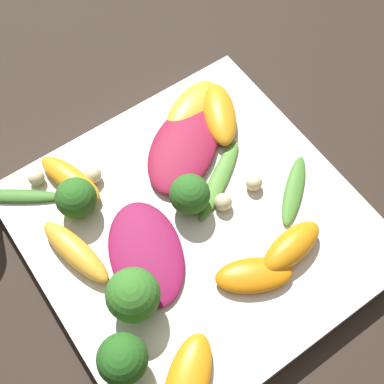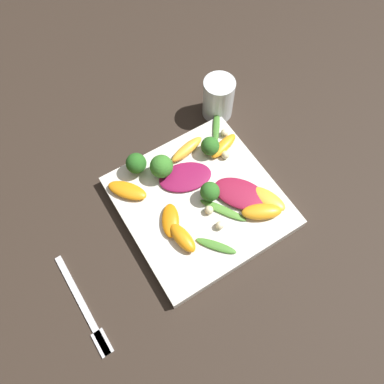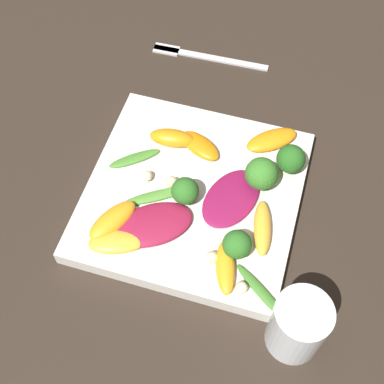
{
  "view_description": "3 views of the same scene",
  "coord_description": "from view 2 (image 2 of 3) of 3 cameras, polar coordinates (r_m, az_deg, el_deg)",
  "views": [
    {
      "loc": [
        -0.12,
        -0.16,
        0.46
      ],
      "look_at": [
        0.01,
        0.02,
        0.05
      ],
      "focal_mm": 50.0,
      "sensor_mm": 36.0,
      "label": 1
    },
    {
      "loc": [
        0.24,
        -0.17,
        0.65
      ],
      "look_at": [
        -0.01,
        -0.01,
        0.04
      ],
      "focal_mm": 35.0,
      "sensor_mm": 36.0,
      "label": 2
    },
    {
      "loc": [
        -0.11,
        0.37,
        0.63
      ],
      "look_at": [
        -0.0,
        0.01,
        0.03
      ],
      "focal_mm": 50.0,
      "sensor_mm": 36.0,
      "label": 3
    }
  ],
  "objects": [
    {
      "name": "orange_segment_6",
      "position": [
        0.7,
        -9.84,
        0.24
      ],
      "size": [
        0.08,
        0.07,
        0.02
      ],
      "color": "orange",
      "rests_on": "plate"
    },
    {
      "name": "orange_segment_5",
      "position": [
        0.74,
        -0.78,
        6.54
      ],
      "size": [
        0.04,
        0.08,
        0.02
      ],
      "color": "#FCAD33",
      "rests_on": "plate"
    },
    {
      "name": "macadamia_nut_0",
      "position": [
        0.67,
        4.32,
        -5.04
      ],
      "size": [
        0.02,
        0.02,
        0.02
      ],
      "color": "beige",
      "rests_on": "plate"
    },
    {
      "name": "orange_segment_0",
      "position": [
        0.67,
        -3.3,
        -4.34
      ],
      "size": [
        0.07,
        0.06,
        0.01
      ],
      "color": "orange",
      "rests_on": "plate"
    },
    {
      "name": "macadamia_nut_3",
      "position": [
        0.74,
        5.1,
        5.66
      ],
      "size": [
        0.02,
        0.02,
        0.02
      ],
      "color": "beige",
      "rests_on": "plate"
    },
    {
      "name": "orange_segment_2",
      "position": [
        0.75,
        4.83,
        7.03
      ],
      "size": [
        0.04,
        0.07,
        0.02
      ],
      "color": "orange",
      "rests_on": "plate"
    },
    {
      "name": "broccoli_floret_3",
      "position": [
        0.73,
        2.77,
        6.98
      ],
      "size": [
        0.04,
        0.04,
        0.04
      ],
      "color": "#84AD5B",
      "rests_on": "plate"
    },
    {
      "name": "ground_plane",
      "position": [
        0.72,
        1.19,
        -1.9
      ],
      "size": [
        2.4,
        2.4,
        0.0
      ],
      "primitive_type": "plane",
      "color": "#2D231C"
    },
    {
      "name": "arugula_sprig_0",
      "position": [
        0.66,
        3.68,
        -8.19
      ],
      "size": [
        0.07,
        0.06,
        0.01
      ],
      "color": "#47842D",
      "rests_on": "plate"
    },
    {
      "name": "drinking_glass",
      "position": [
        0.8,
        4.02,
        14.07
      ],
      "size": [
        0.06,
        0.06,
        0.09
      ],
      "color": "white",
      "rests_on": "ground_plane"
    },
    {
      "name": "radicchio_leaf_1",
      "position": [
        0.7,
        7.41,
        -0.27
      ],
      "size": [
        0.12,
        0.11,
        0.01
      ],
      "color": "maroon",
      "rests_on": "plate"
    },
    {
      "name": "orange_segment_1",
      "position": [
        0.69,
        10.56,
        -2.96
      ],
      "size": [
        0.06,
        0.08,
        0.02
      ],
      "color": "orange",
      "rests_on": "plate"
    },
    {
      "name": "broccoli_floret_2",
      "position": [
        0.68,
        2.75,
        0.04
      ],
      "size": [
        0.04,
        0.04,
        0.04
      ],
      "color": "#84AD5B",
      "rests_on": "plate"
    },
    {
      "name": "plate",
      "position": [
        0.71,
        1.21,
        -1.51
      ],
      "size": [
        0.28,
        0.28,
        0.02
      ],
      "color": "silver",
      "rests_on": "ground_plane"
    },
    {
      "name": "radicchio_leaf_0",
      "position": [
        0.71,
        -0.93,
        2.37
      ],
      "size": [
        0.09,
        0.12,
        0.01
      ],
      "color": "maroon",
      "rests_on": "plate"
    },
    {
      "name": "arugula_sprig_1",
      "position": [
        0.69,
        4.76,
        -2.79
      ],
      "size": [
        0.09,
        0.06,
        0.01
      ],
      "color": "#518E33",
      "rests_on": "plate"
    },
    {
      "name": "macadamia_nut_1",
      "position": [
        0.76,
        4.97,
        8.97
      ],
      "size": [
        0.02,
        0.02,
        0.02
      ],
      "color": "beige",
      "rests_on": "plate"
    },
    {
      "name": "broccoli_floret_1",
      "position": [
        0.71,
        -8.5,
        4.33
      ],
      "size": [
        0.04,
        0.04,
        0.05
      ],
      "color": "#7A9E51",
      "rests_on": "plate"
    },
    {
      "name": "orange_segment_4",
      "position": [
        0.66,
        -1.44,
        -7.01
      ],
      "size": [
        0.07,
        0.03,
        0.02
      ],
      "color": "orange",
      "rests_on": "plate"
    },
    {
      "name": "orange_segment_3",
      "position": [
        0.7,
        11.43,
        -1.02
      ],
      "size": [
        0.08,
        0.06,
        0.01
      ],
      "color": "#FCAD33",
      "rests_on": "plate"
    },
    {
      "name": "macadamia_nut_2",
      "position": [
        0.68,
        2.78,
        -2.64
      ],
      "size": [
        0.02,
        0.02,
        0.02
      ],
      "color": "beige",
      "rests_on": "plate"
    },
    {
      "name": "arugula_sprig_2",
      "position": [
        0.78,
        3.72,
        9.94
      ],
      "size": [
        0.08,
        0.06,
        0.01
      ],
      "color": "#3D7528",
      "rests_on": "plate"
    },
    {
      "name": "broccoli_floret_0",
      "position": [
        0.7,
        -4.68,
        3.89
      ],
      "size": [
        0.04,
        0.04,
        0.05
      ],
      "color": "#7A9E51",
      "rests_on": "plate"
    },
    {
      "name": "fork",
      "position": [
        0.68,
        -15.65,
        -17.53
      ],
      "size": [
        0.19,
        0.02,
        0.01
      ],
      "color": "silver",
      "rests_on": "ground_plane"
    }
  ]
}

